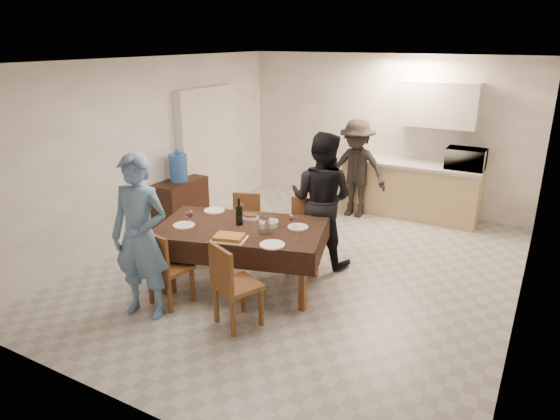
{
  "coord_description": "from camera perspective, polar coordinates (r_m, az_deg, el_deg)",
  "views": [
    {
      "loc": [
        2.58,
        -5.31,
        2.86
      ],
      "look_at": [
        -0.22,
        -0.3,
        0.86
      ],
      "focal_mm": 32.0,
      "sensor_mm": 36.0,
      "label": 1
    }
  ],
  "objects": [
    {
      "name": "wall_left",
      "position": [
        7.51,
        -14.35,
        6.64
      ],
      "size": [
        0.02,
        6.0,
        2.6
      ],
      "primitive_type": "cube",
      "color": "white",
      "rests_on": "floor"
    },
    {
      "name": "savoury_tart",
      "position": [
        5.5,
        -5.83,
        -3.11
      ],
      "size": [
        0.43,
        0.37,
        0.05
      ],
      "primitive_type": "cube",
      "rotation": [
        0.0,
        0.0,
        0.27
      ],
      "color": "#B18034",
      "rests_on": "dining_table"
    },
    {
      "name": "microwave",
      "position": [
        8.27,
        20.49,
        5.51
      ],
      "size": [
        0.58,
        0.39,
        0.32
      ],
      "primitive_type": "imported",
      "rotation": [
        0.0,
        0.0,
        3.14
      ],
      "color": "silver",
      "rests_on": "kitchen_worktop"
    },
    {
      "name": "wine_bottle",
      "position": [
        5.86,
        -4.7,
        -0.15
      ],
      "size": [
        0.08,
        0.08,
        0.33
      ],
      "primitive_type": null,
      "color": "black",
      "rests_on": "dining_table"
    },
    {
      "name": "chair_far_right",
      "position": [
        6.25,
        2.35,
        -2.41
      ],
      "size": [
        0.49,
        0.5,
        0.49
      ],
      "rotation": [
        0.0,
        0.0,
        3.37
      ],
      "color": "brown",
      "rests_on": "floor"
    },
    {
      "name": "plate_near_right",
      "position": [
        5.32,
        -0.89,
        -3.99
      ],
      "size": [
        0.27,
        0.27,
        0.02
      ],
      "primitive_type": "cylinder",
      "color": "white",
      "rests_on": "dining_table"
    },
    {
      "name": "wall_back",
      "position": [
        8.84,
        11.86,
        8.66
      ],
      "size": [
        5.0,
        0.02,
        2.6
      ],
      "primitive_type": "cube",
      "color": "white",
      "rests_on": "floor"
    },
    {
      "name": "floor",
      "position": [
        6.56,
        2.95,
        -6.65
      ],
      "size": [
        5.0,
        6.0,
        0.02
      ],
      "primitive_type": "cube",
      "color": "#B0B0AB",
      "rests_on": "ground"
    },
    {
      "name": "plate_far_right",
      "position": [
        5.81,
        2.07,
        -1.96
      ],
      "size": [
        0.24,
        0.24,
        0.01
      ],
      "primitive_type": "cylinder",
      "color": "white",
      "rests_on": "dining_table"
    },
    {
      "name": "kitchen_worktop",
      "position": [
        8.46,
        14.88,
        5.09
      ],
      "size": [
        2.24,
        0.64,
        0.05
      ],
      "primitive_type": "cube",
      "color": "#AAAAA5",
      "rests_on": "kitchen_base_cabinet"
    },
    {
      "name": "dining_table",
      "position": [
        5.87,
        -4.51,
        -2.23
      ],
      "size": [
        2.17,
        1.61,
        0.75
      ],
      "rotation": [
        0.0,
        0.0,
        0.28
      ],
      "color": "black",
      "rests_on": "floor"
    },
    {
      "name": "water_jug",
      "position": [
        7.63,
        -11.55,
        4.77
      ],
      "size": [
        0.27,
        0.27,
        0.41
      ],
      "primitive_type": "cylinder",
      "color": "blue",
      "rests_on": "console"
    },
    {
      "name": "wine_glass_b",
      "position": [
        5.76,
        1.41,
        -1.28
      ],
      "size": [
        0.08,
        0.08,
        0.17
      ],
      "primitive_type": null,
      "color": "white",
      "rests_on": "dining_table"
    },
    {
      "name": "water_pitcher",
      "position": [
        5.61,
        -1.83,
        -1.84
      ],
      "size": [
        0.12,
        0.12,
        0.18
      ],
      "primitive_type": "cylinder",
      "color": "white",
      "rests_on": "dining_table"
    },
    {
      "name": "wine_glass_c",
      "position": [
        6.16,
        -4.55,
        0.07
      ],
      "size": [
        0.08,
        0.08,
        0.18
      ],
      "primitive_type": null,
      "color": "white",
      "rests_on": "dining_table"
    },
    {
      "name": "ceiling",
      "position": [
        5.91,
        3.4,
        16.68
      ],
      "size": [
        5.0,
        6.0,
        0.02
      ],
      "primitive_type": "cube",
      "color": "white",
      "rests_on": "wall_back"
    },
    {
      "name": "wall_right",
      "position": [
        5.53,
        27.08,
        0.7
      ],
      "size": [
        0.02,
        6.0,
        2.6
      ],
      "primitive_type": "cube",
      "color": "white",
      "rests_on": "floor"
    },
    {
      "name": "kitchen_base_cabinet",
      "position": [
        8.58,
        14.62,
        2.14
      ],
      "size": [
        2.2,
        0.6,
        0.86
      ],
      "primitive_type": "cube",
      "color": "tan",
      "rests_on": "floor"
    },
    {
      "name": "chair_far_left",
      "position": [
        6.69,
        -4.52,
        -1.35
      ],
      "size": [
        0.48,
        0.49,
        0.45
      ],
      "rotation": [
        0.0,
        0.0,
        3.47
      ],
      "color": "brown",
      "rests_on": "floor"
    },
    {
      "name": "person_far",
      "position": [
        6.43,
        4.74,
        1.21
      ],
      "size": [
        0.88,
        0.71,
        1.76
      ],
      "primitive_type": "imported",
      "rotation": [
        0.0,
        0.0,
        3.19
      ],
      "color": "black",
      "rests_on": "floor"
    },
    {
      "name": "mushroom_dish",
      "position": [
        6.09,
        -3.46,
        -0.84
      ],
      "size": [
        0.21,
        0.21,
        0.04
      ],
      "primitive_type": "cylinder",
      "color": "white",
      "rests_on": "dining_table"
    },
    {
      "name": "wall_front",
      "position": [
        3.79,
        -17.35,
        -5.96
      ],
      "size": [
        5.0,
        0.02,
        2.6
      ],
      "primitive_type": "cube",
      "color": "white",
      "rests_on": "floor"
    },
    {
      "name": "stub_partition",
      "position": [
        8.4,
        -8.23,
        6.59
      ],
      "size": [
        0.15,
        1.4,
        2.1
      ],
      "primitive_type": "cube",
      "color": "silver",
      "rests_on": "floor"
    },
    {
      "name": "console",
      "position": [
        7.8,
        -11.26,
        0.47
      ],
      "size": [
        0.43,
        0.87,
        0.8
      ],
      "primitive_type": "cube",
      "color": "black",
      "rests_on": "floor"
    },
    {
      "name": "chair_near_right",
      "position": [
        5.07,
        -5.43,
        -7.83
      ],
      "size": [
        0.55,
        0.57,
        0.49
      ],
      "rotation": [
        0.0,
        0.0,
        -0.42
      ],
      "color": "brown",
      "rests_on": "floor"
    },
    {
      "name": "plate_near_left",
      "position": [
        5.97,
        -10.92,
        -1.71
      ],
      "size": [
        0.25,
        0.25,
        0.01
      ],
      "primitive_type": "cylinder",
      "color": "white",
      "rests_on": "dining_table"
    },
    {
      "name": "salad_bowl",
      "position": [
        5.83,
        -1.09,
        -1.55
      ],
      "size": [
        0.18,
        0.18,
        0.07
      ],
      "primitive_type": "cylinder",
      "color": "white",
      "rests_on": "dining_table"
    },
    {
      "name": "upper_cabinet",
      "position": [
        8.36,
        17.72,
        11.41
      ],
      "size": [
        1.2,
        0.34,
        0.7
      ],
      "primitive_type": "cube",
      "color": "silver",
      "rests_on": "wall_back"
    },
    {
      "name": "person_near",
      "position": [
        5.38,
        -15.68,
        -3.0
      ],
      "size": [
        0.72,
        0.55,
        1.78
      ],
      "primitive_type": "imported",
      "rotation": [
        0.0,
        0.0,
        0.21
      ],
      "color": "#5781A9",
      "rests_on": "floor"
    },
    {
      "name": "wine_glass_a",
      "position": [
        5.94,
        -10.3,
        -0.84
      ],
      "size": [
        0.09,
        0.09,
        0.19
      ],
      "primitive_type": null,
      "color": "white",
      "rests_on": "dining_table"
    },
    {
      "name": "person_kitchen",
      "position": [
        8.29,
        8.67,
        4.66
      ],
      "size": [
        1.04,
        0.6,
        1.61
      ],
      "primitive_type": "imported",
      "color": "black",
      "rests_on": "floor"
    },
    {
      "name": "chair_near_left",
      "position": [
        5.59,
        -13.08,
        -5.78
      ],
      "size": [
        0.46,
        0.46,
        0.48
      ],
      "rotation": [
        0.0,
        0.0,
        -0.15
      ],
      "color": "brown",
      "rests_on": "floor"
    },
    {
      "name": "plate_far_left",
      "position": [
        6.41,
        -7.52,
        -0.05
      ],
      "size": [
        0.26,
        0.26,
        0.02
      ],
      "primitive_type": "cylinder",
      "color": "white",
      "rests_on": "dining_table"
    }
  ]
}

